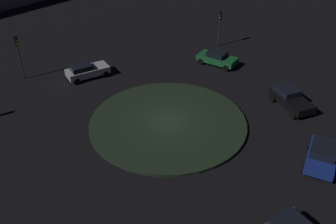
{
  "coord_description": "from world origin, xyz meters",
  "views": [
    {
      "loc": [
        12.51,
        21.33,
        17.49
      ],
      "look_at": [
        0.0,
        0.0,
        1.08
      ],
      "focal_mm": 39.71,
      "sensor_mm": 36.0,
      "label": 1
    }
  ],
  "objects_px": {
    "traffic_light_southeast": "(18,49)",
    "car_green": "(217,58)",
    "car_black": "(291,99)",
    "car_blue": "(322,155)",
    "car_white": "(86,71)",
    "traffic_light_southwest": "(220,22)"
  },
  "relations": [
    {
      "from": "car_green",
      "to": "traffic_light_southeast",
      "type": "xyz_separation_m",
      "value": [
        18.2,
        -7.05,
        2.39
      ]
    },
    {
      "from": "car_blue",
      "to": "traffic_light_southeast",
      "type": "relative_size",
      "value": 0.99
    },
    {
      "from": "car_blue",
      "to": "car_black",
      "type": "bearing_deg",
      "value": -153.06
    },
    {
      "from": "car_white",
      "to": "traffic_light_southeast",
      "type": "height_order",
      "value": "traffic_light_southeast"
    },
    {
      "from": "car_blue",
      "to": "traffic_light_southeast",
      "type": "bearing_deg",
      "value": -90.85
    },
    {
      "from": "car_black",
      "to": "traffic_light_southeast",
      "type": "bearing_deg",
      "value": -123.38
    },
    {
      "from": "traffic_light_southeast",
      "to": "car_green",
      "type": "bearing_deg",
      "value": 37.57
    },
    {
      "from": "traffic_light_southwest",
      "to": "car_green",
      "type": "bearing_deg",
      "value": 12.44
    },
    {
      "from": "car_black",
      "to": "car_green",
      "type": "relative_size",
      "value": 0.97
    },
    {
      "from": "traffic_light_southeast",
      "to": "car_blue",
      "type": "bearing_deg",
      "value": 1.53
    },
    {
      "from": "car_blue",
      "to": "car_black",
      "type": "height_order",
      "value": "car_black"
    },
    {
      "from": "car_blue",
      "to": "car_white",
      "type": "distance_m",
      "value": 22.67
    },
    {
      "from": "car_black",
      "to": "car_white",
      "type": "bearing_deg",
      "value": -127.64
    },
    {
      "from": "car_blue",
      "to": "traffic_light_southeast",
      "type": "height_order",
      "value": "traffic_light_southeast"
    },
    {
      "from": "car_green",
      "to": "traffic_light_southeast",
      "type": "bearing_deg",
      "value": -137.79
    },
    {
      "from": "car_blue",
      "to": "car_green",
      "type": "bearing_deg",
      "value": -134.47
    },
    {
      "from": "traffic_light_southwest",
      "to": "car_blue",
      "type": "bearing_deg",
      "value": 33.88
    },
    {
      "from": "car_black",
      "to": "car_green",
      "type": "bearing_deg",
      "value": -168.2
    },
    {
      "from": "car_blue",
      "to": "traffic_light_southwest",
      "type": "bearing_deg",
      "value": -140.62
    },
    {
      "from": "car_white",
      "to": "traffic_light_southwest",
      "type": "bearing_deg",
      "value": -1.46
    },
    {
      "from": "car_white",
      "to": "traffic_light_southwest",
      "type": "distance_m",
      "value": 16.01
    },
    {
      "from": "traffic_light_southeast",
      "to": "traffic_light_southwest",
      "type": "relative_size",
      "value": 1.07
    }
  ]
}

